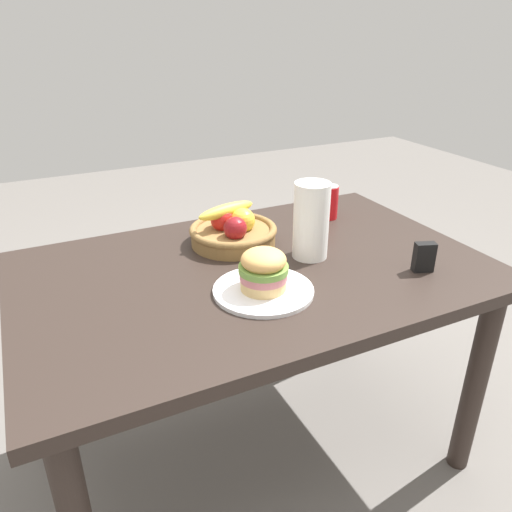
% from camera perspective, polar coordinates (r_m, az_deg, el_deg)
% --- Properties ---
extents(ground_plane, '(8.00, 8.00, 0.00)m').
position_cam_1_polar(ground_plane, '(1.96, -0.08, -21.21)').
color(ground_plane, slate).
extents(dining_table, '(1.40, 0.90, 0.75)m').
position_cam_1_polar(dining_table, '(1.55, -0.09, -4.60)').
color(dining_table, '#2D231E').
rests_on(dining_table, ground_plane).
extents(plate, '(0.28, 0.28, 0.01)m').
position_cam_1_polar(plate, '(1.37, 0.84, -3.96)').
color(plate, white).
rests_on(plate, dining_table).
extents(sandwich, '(0.14, 0.14, 0.12)m').
position_cam_1_polar(sandwich, '(1.33, 0.86, -1.54)').
color(sandwich, '#E5BC75').
rests_on(sandwich, plate).
extents(soda_can, '(0.07, 0.07, 0.13)m').
position_cam_1_polar(soda_can, '(1.88, 8.39, 6.15)').
color(soda_can, red).
rests_on(soda_can, dining_table).
extents(fruit_basket, '(0.29, 0.29, 0.14)m').
position_cam_1_polar(fruit_basket, '(1.65, -2.65, 2.94)').
color(fruit_basket, olive).
rests_on(fruit_basket, dining_table).
extents(paper_towel_roll, '(0.11, 0.11, 0.24)m').
position_cam_1_polar(paper_towel_roll, '(1.53, 6.34, 4.04)').
color(paper_towel_roll, white).
rests_on(paper_towel_roll, dining_table).
extents(napkin_holder, '(0.07, 0.05, 0.09)m').
position_cam_1_polar(napkin_holder, '(1.54, 18.72, -0.12)').
color(napkin_holder, black).
rests_on(napkin_holder, dining_table).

